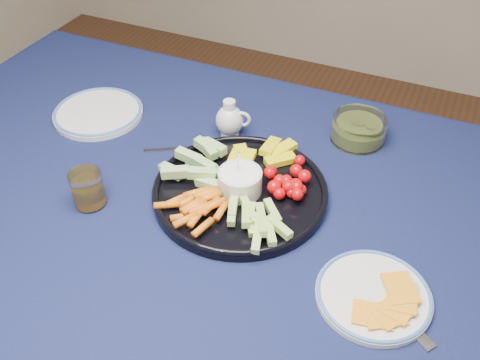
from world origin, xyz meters
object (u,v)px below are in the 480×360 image
at_px(juice_tumbler, 88,191).
at_px(pickle_bowl, 358,130).
at_px(dining_table, 221,244).
at_px(creamer_pitcher, 230,120).
at_px(side_plate_extra, 98,112).
at_px(crudite_platter, 239,188).
at_px(cheese_plate, 374,294).

bearing_deg(juice_tumbler, pickle_bowl, 44.61).
relative_size(dining_table, creamer_pitcher, 18.49).
bearing_deg(side_plate_extra, crudite_platter, -16.01).
distance_m(crudite_platter, creamer_pitcher, 0.22).
relative_size(creamer_pitcher, cheese_plate, 0.46).
distance_m(dining_table, crudite_platter, 0.13).
bearing_deg(creamer_pitcher, juice_tumbler, -115.42).
bearing_deg(cheese_plate, dining_table, 167.12).
bearing_deg(cheese_plate, side_plate_extra, 160.49).
bearing_deg(side_plate_extra, dining_table, -24.27).
bearing_deg(juice_tumbler, cheese_plate, 0.16).
distance_m(pickle_bowl, cheese_plate, 0.45).
relative_size(crudite_platter, pickle_bowl, 2.87).
distance_m(creamer_pitcher, cheese_plate, 0.54).
bearing_deg(pickle_bowl, creamer_pitcher, -160.37).
bearing_deg(creamer_pitcher, cheese_plate, -38.13).
xyz_separation_m(pickle_bowl, cheese_plate, (0.14, -0.43, -0.02)).
bearing_deg(dining_table, side_plate_extra, 155.73).
relative_size(juice_tumbler, side_plate_extra, 0.35).
relative_size(crudite_platter, creamer_pitcher, 3.98).
relative_size(pickle_bowl, side_plate_extra, 0.57).
bearing_deg(creamer_pitcher, pickle_bowl, 19.63).
xyz_separation_m(juice_tumbler, side_plate_extra, (-0.17, 0.27, -0.02)).
xyz_separation_m(dining_table, pickle_bowl, (0.18, 0.36, 0.11)).
bearing_deg(creamer_pitcher, side_plate_extra, -168.87).
bearing_deg(pickle_bowl, crudite_platter, -120.72).
relative_size(creamer_pitcher, juice_tumbler, 1.18).
xyz_separation_m(crudite_platter, cheese_plate, (0.31, -0.14, -0.01)).
distance_m(creamer_pitcher, pickle_bowl, 0.30).
bearing_deg(side_plate_extra, juice_tumbler, -57.39).
distance_m(dining_table, juice_tumbler, 0.29).
bearing_deg(pickle_bowl, juice_tumbler, -135.39).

